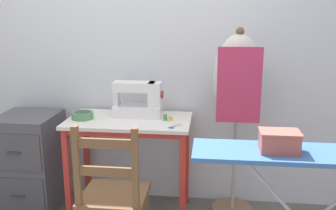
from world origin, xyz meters
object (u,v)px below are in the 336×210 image
at_px(sewing_machine, 140,100).
at_px(wooden_chair, 113,197).
at_px(thread_spool_mid_table, 171,119).
at_px(dress_form, 238,86).
at_px(scissors, 173,127).
at_px(filing_cabinet, 31,162).
at_px(fabric_bowl, 82,115).
at_px(ironing_board, 311,161).
at_px(storage_box, 279,141).
at_px(thread_spool_near_machine, 165,118).

relative_size(sewing_machine, wooden_chair, 0.41).
height_order(thread_spool_mid_table, dress_form, dress_form).
relative_size(scissors, wooden_chair, 0.12).
height_order(wooden_chair, filing_cabinet, wooden_chair).
relative_size(fabric_bowl, ironing_board, 0.13).
xyz_separation_m(sewing_machine, storage_box, (0.87, -0.85, 0.01)).
bearing_deg(storage_box, wooden_chair, 167.42).
height_order(ironing_board, storage_box, storage_box).
height_order(scissors, ironing_board, ironing_board).
distance_m(sewing_machine, thread_spool_mid_table, 0.28).
relative_size(fabric_bowl, thread_spool_near_machine, 3.87).
height_order(fabric_bowl, thread_spool_mid_table, fabric_bowl).
height_order(sewing_machine, thread_spool_mid_table, sewing_machine).
xyz_separation_m(fabric_bowl, wooden_chair, (0.35, -0.52, -0.37)).
bearing_deg(filing_cabinet, ironing_board, -21.47).
relative_size(thread_spool_near_machine, filing_cabinet, 0.05).
distance_m(filing_cabinet, ironing_board, 2.08).
height_order(sewing_machine, dress_form, dress_form).
bearing_deg(fabric_bowl, dress_form, 6.95).
xyz_separation_m(filing_cabinet, dress_form, (1.58, 0.10, 0.63)).
relative_size(fabric_bowl, wooden_chair, 0.17).
distance_m(fabric_bowl, thread_spool_near_machine, 0.61).
distance_m(sewing_machine, ironing_board, 1.34).
height_order(thread_spool_near_machine, storage_box, storage_box).
bearing_deg(sewing_machine, thread_spool_mid_table, -23.66).
distance_m(wooden_chair, dress_form, 1.17).
relative_size(sewing_machine, thread_spool_near_machine, 9.17).
bearing_deg(filing_cabinet, storage_box, -23.65).
xyz_separation_m(fabric_bowl, filing_cabinet, (-0.45, 0.03, -0.41)).
height_order(filing_cabinet, storage_box, storage_box).
bearing_deg(sewing_machine, storage_box, -44.15).
height_order(thread_spool_near_machine, filing_cabinet, thread_spool_near_machine).
height_order(sewing_machine, storage_box, sewing_machine).
xyz_separation_m(thread_spool_near_machine, thread_spool_mid_table, (0.04, -0.00, -0.00)).
distance_m(thread_spool_mid_table, dress_form, 0.54).
distance_m(wooden_chair, storage_box, 1.06).
height_order(thread_spool_near_machine, wooden_chair, wooden_chair).
bearing_deg(sewing_machine, wooden_chair, -95.07).
bearing_deg(ironing_board, thread_spool_mid_table, 137.59).
height_order(scissors, dress_form, dress_form).
bearing_deg(sewing_machine, dress_form, 1.35).
bearing_deg(thread_spool_near_machine, scissors, -63.97).
xyz_separation_m(fabric_bowl, thread_spool_mid_table, (0.65, 0.01, -0.01)).
bearing_deg(scissors, dress_form, 31.80).
height_order(filing_cabinet, dress_form, dress_form).
bearing_deg(thread_spool_mid_table, fabric_bowl, -178.72).
relative_size(wooden_chair, ironing_board, 0.75).
distance_m(sewing_machine, thread_spool_near_machine, 0.25).
bearing_deg(thread_spool_mid_table, thread_spool_near_machine, 175.07).
relative_size(ironing_board, storage_box, 6.05).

